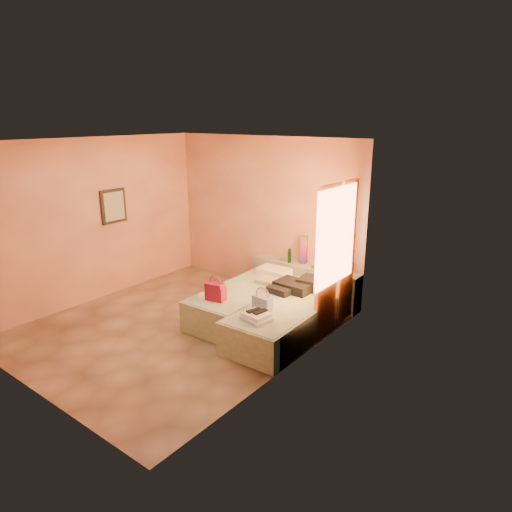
{
  "coord_description": "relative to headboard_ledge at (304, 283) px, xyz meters",
  "views": [
    {
      "loc": [
        4.87,
        -4.38,
        3.13
      ],
      "look_at": [
        0.86,
        0.85,
        1.1
      ],
      "focal_mm": 32.0,
      "sensor_mm": 36.0,
      "label": 1
    }
  ],
  "objects": [
    {
      "name": "ground",
      "position": [
        -0.98,
        -2.1,
        -0.33
      ],
      "size": [
        4.5,
        4.5,
        0.0
      ],
      "primitive_type": "plane",
      "color": "tan",
      "rests_on": "ground"
    },
    {
      "name": "room_walls",
      "position": [
        -0.77,
        -1.53,
        1.46
      ],
      "size": [
        4.02,
        4.51,
        2.81
      ],
      "color": "#F1B680",
      "rests_on": "ground"
    },
    {
      "name": "headboard_ledge",
      "position": [
        0.0,
        0.0,
        0.0
      ],
      "size": [
        2.05,
        0.3,
        0.65
      ],
      "primitive_type": "cube",
      "color": "#9FA98A",
      "rests_on": "ground"
    },
    {
      "name": "bed_left",
      "position": [
        -0.38,
        -1.19,
        -0.08
      ],
      "size": [
        0.97,
        2.03,
        0.5
      ],
      "primitive_type": "cube",
      "rotation": [
        0.0,
        0.0,
        0.03
      ],
      "color": "beige",
      "rests_on": "ground"
    },
    {
      "name": "bed_right",
      "position": [
        0.52,
        -1.39,
        -0.08
      ],
      "size": [
        0.97,
        2.03,
        0.5
      ],
      "primitive_type": "cube",
      "rotation": [
        0.0,
        0.0,
        0.03
      ],
      "color": "beige",
      "rests_on": "ground"
    },
    {
      "name": "water_bottle",
      "position": [
        -0.29,
        -0.05,
        0.45
      ],
      "size": [
        0.09,
        0.09,
        0.25
      ],
      "primitive_type": "cylinder",
      "rotation": [
        0.0,
        0.0,
        0.31
      ],
      "color": "#163C22",
      "rests_on": "headboard_ledge"
    },
    {
      "name": "rainbow_box",
      "position": [
        -0.08,
        0.08,
        0.57
      ],
      "size": [
        0.14,
        0.14,
        0.49
      ],
      "primitive_type": "cube",
      "rotation": [
        0.0,
        0.0,
        0.32
      ],
      "color": "maroon",
      "rests_on": "headboard_ledge"
    },
    {
      "name": "small_dish",
      "position": [
        -0.46,
        -0.0,
        0.34
      ],
      "size": [
        0.13,
        0.13,
        0.03
      ],
      "primitive_type": "cylinder",
      "rotation": [
        0.0,
        0.0,
        0.26
      ],
      "color": "#509375",
      "rests_on": "headboard_ledge"
    },
    {
      "name": "green_book",
      "position": [
        0.26,
        0.0,
        0.34
      ],
      "size": [
        0.21,
        0.17,
        0.03
      ],
      "primitive_type": "cube",
      "rotation": [
        0.0,
        0.0,
        0.2
      ],
      "color": "#2A4F36",
      "rests_on": "headboard_ledge"
    },
    {
      "name": "flower_vase",
      "position": [
        0.77,
        0.06,
        0.46
      ],
      "size": [
        0.26,
        0.26,
        0.27
      ],
      "primitive_type": "cube",
      "rotation": [
        0.0,
        0.0,
        -0.3
      ],
      "color": "silver",
      "rests_on": "headboard_ledge"
    },
    {
      "name": "magenta_handbag",
      "position": [
        -0.42,
        -1.84,
        0.31
      ],
      "size": [
        0.31,
        0.21,
        0.27
      ],
      "primitive_type": "cube",
      "rotation": [
        0.0,
        0.0,
        0.17
      ],
      "color": "maroon",
      "rests_on": "bed_left"
    },
    {
      "name": "khaki_garment",
      "position": [
        -0.22,
        -0.77,
        0.21
      ],
      "size": [
        0.41,
        0.34,
        0.06
      ],
      "primitive_type": "cube",
      "rotation": [
        0.0,
        0.0,
        0.12
      ],
      "color": "tan",
      "rests_on": "bed_left"
    },
    {
      "name": "clothes_pile",
      "position": [
        0.35,
        -0.8,
        0.27
      ],
      "size": [
        0.63,
        0.63,
        0.19
      ],
      "primitive_type": "cube",
      "rotation": [
        0.0,
        0.0,
        0.01
      ],
      "color": "black",
      "rests_on": "bed_right"
    },
    {
      "name": "blue_handbag",
      "position": [
        0.34,
        -1.69,
        0.27
      ],
      "size": [
        0.31,
        0.16,
        0.19
      ],
      "primitive_type": "cube",
      "rotation": [
        0.0,
        0.0,
        -0.11
      ],
      "color": "#3D4994",
      "rests_on": "bed_right"
    },
    {
      "name": "towel_stack",
      "position": [
        0.5,
        -2.04,
        0.23
      ],
      "size": [
        0.4,
        0.36,
        0.1
      ],
      "primitive_type": "cube",
      "rotation": [
        0.0,
        0.0,
        -0.19
      ],
      "color": "silver",
      "rests_on": "bed_right"
    },
    {
      "name": "sandal_pair",
      "position": [
        0.47,
        -1.99,
        0.29
      ],
      "size": [
        0.21,
        0.25,
        0.02
      ],
      "primitive_type": "cube",
      "rotation": [
        0.0,
        0.0,
        -0.27
      ],
      "color": "black",
      "rests_on": "towel_stack"
    }
  ]
}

